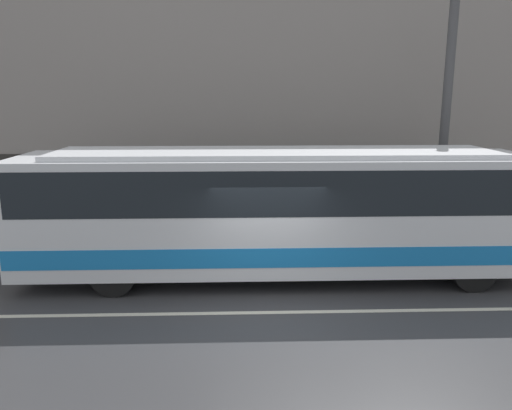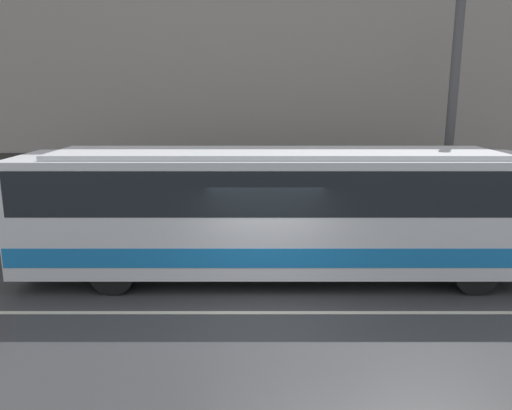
% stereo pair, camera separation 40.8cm
% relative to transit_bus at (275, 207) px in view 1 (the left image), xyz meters
% --- Properties ---
extents(ground_plane, '(60.00, 60.00, 0.00)m').
position_rel_transit_bus_xyz_m(ground_plane, '(-0.25, -2.14, -1.78)').
color(ground_plane, '#38383A').
extents(sidewalk, '(60.00, 3.16, 0.14)m').
position_rel_transit_bus_xyz_m(sidewalk, '(-0.25, 3.44, -1.70)').
color(sidewalk, '#A09E99').
rests_on(sidewalk, ground_plane).
extents(building_facade, '(60.00, 0.35, 9.98)m').
position_rel_transit_bus_xyz_m(building_facade, '(-0.25, 5.16, 3.04)').
color(building_facade, gray).
rests_on(building_facade, ground_plane).
extents(lane_stripe, '(54.00, 0.14, 0.01)m').
position_rel_transit_bus_xyz_m(lane_stripe, '(-0.25, -2.14, -1.77)').
color(lane_stripe, beige).
rests_on(lane_stripe, ground_plane).
extents(transit_bus, '(12.23, 2.58, 3.15)m').
position_rel_transit_bus_xyz_m(transit_bus, '(0.00, 0.00, 0.00)').
color(transit_bus, silver).
rests_on(transit_bus, ground_plane).
extents(utility_pole_near, '(0.26, 0.26, 7.37)m').
position_rel_transit_bus_xyz_m(utility_pole_near, '(5.15, 2.75, 2.05)').
color(utility_pole_near, '#4C4C4F').
rests_on(utility_pole_near, sidewalk).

